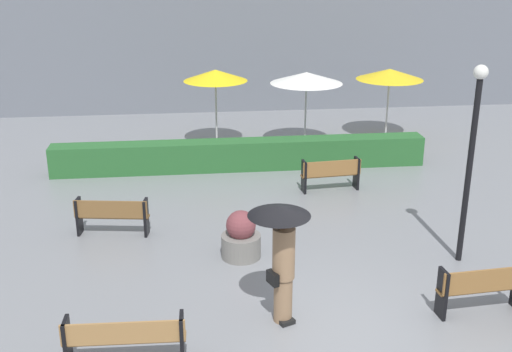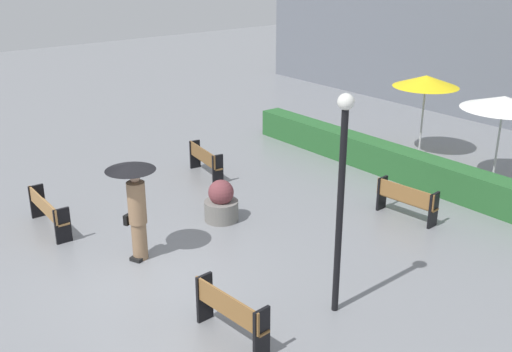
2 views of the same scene
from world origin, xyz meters
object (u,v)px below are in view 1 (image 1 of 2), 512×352
(planter_pot, at_px, (241,237))
(patio_umbrella_yellow_far, at_px, (390,74))
(patio_umbrella_yellow, at_px, (215,75))
(patio_umbrella_white, at_px, (306,78))
(lamp_post, at_px, (472,146))
(bench_far_left, at_px, (112,214))
(bench_near_left, at_px, (125,338))
(pedestrian_with_umbrella, at_px, (282,246))
(bench_near_right, at_px, (482,286))
(bench_back_row, at_px, (331,173))

(planter_pot, distance_m, patio_umbrella_yellow_far, 10.12)
(patio_umbrella_yellow, xyz_separation_m, patio_umbrella_white, (2.82, -0.38, -0.07))
(lamp_post, bearing_deg, bench_far_left, 164.32)
(bench_near_left, xyz_separation_m, bench_far_left, (-0.68, 4.86, 0.01))
(pedestrian_with_umbrella, distance_m, patio_umbrella_white, 10.21)
(planter_pot, distance_m, lamp_post, 4.95)
(pedestrian_with_umbrella, bearing_deg, patio_umbrella_yellow_far, 64.02)
(bench_far_left, bearing_deg, bench_near_left, -82.01)
(bench_near_right, bearing_deg, patio_umbrella_yellow, 111.24)
(pedestrian_with_umbrella, bearing_deg, bench_far_left, 129.71)
(bench_near_right, relative_size, bench_far_left, 0.96)
(bench_near_right, bearing_deg, bench_near_left, -172.29)
(patio_umbrella_white, relative_size, patio_umbrella_yellow_far, 1.04)
(pedestrian_with_umbrella, xyz_separation_m, patio_umbrella_white, (2.27, 9.91, 0.88))
(bench_near_left, height_order, bench_far_left, bench_far_left)
(pedestrian_with_umbrella, bearing_deg, lamp_post, 24.83)
(bench_near_right, bearing_deg, bench_far_left, 149.05)
(bench_back_row, relative_size, lamp_post, 0.40)
(planter_pot, xyz_separation_m, patio_umbrella_yellow_far, (5.67, 8.20, 1.77))
(patio_umbrella_yellow, distance_m, patio_umbrella_yellow_far, 5.77)
(bench_near_right, relative_size, patio_umbrella_white, 0.64)
(bench_back_row, bearing_deg, pedestrian_with_umbrella, -110.36)
(patio_umbrella_yellow, bearing_deg, patio_umbrella_white, -7.76)
(patio_umbrella_yellow_far, bearing_deg, bench_near_left, -123.60)
(bench_near_right, xyz_separation_m, pedestrian_with_umbrella, (-3.52, 0.16, 0.88))
(bench_far_left, distance_m, planter_pot, 3.10)
(bench_near_left, xyz_separation_m, patio_umbrella_white, (4.82, 10.89, 1.80))
(bench_far_left, bearing_deg, bench_near_right, -30.95)
(lamp_post, xyz_separation_m, patio_umbrella_yellow_far, (1.20, 8.84, -0.26))
(bench_far_left, distance_m, patio_umbrella_yellow, 7.19)
(pedestrian_with_umbrella, relative_size, planter_pot, 2.09)
(pedestrian_with_umbrella, relative_size, patio_umbrella_white, 0.87)
(planter_pot, bearing_deg, bench_near_left, -120.99)
(bench_near_left, height_order, bench_back_row, bench_back_row)
(bench_far_left, relative_size, planter_pot, 1.61)
(patio_umbrella_yellow, height_order, patio_umbrella_yellow_far, patio_umbrella_yellow)
(bench_back_row, bearing_deg, patio_umbrella_yellow, 123.50)
(bench_back_row, height_order, bench_far_left, bench_back_row)
(bench_near_right, distance_m, patio_umbrella_white, 10.30)
(patio_umbrella_yellow, bearing_deg, lamp_post, -61.65)
(planter_pot, distance_m, patio_umbrella_yellow, 8.04)
(bench_far_left, bearing_deg, bench_back_row, 21.72)
(lamp_post, bearing_deg, bench_back_row, 112.63)
(bench_near_left, xyz_separation_m, pedestrian_with_umbrella, (2.54, 0.98, 0.92))
(bench_near_left, bearing_deg, patio_umbrella_yellow, 79.96)
(patio_umbrella_white, bearing_deg, pedestrian_with_umbrella, -102.92)
(bench_far_left, height_order, planter_pot, planter_pot)
(pedestrian_with_umbrella, bearing_deg, bench_near_right, -2.59)
(patio_umbrella_yellow_far, bearing_deg, lamp_post, -97.75)
(bench_back_row, height_order, patio_umbrella_yellow_far, patio_umbrella_yellow_far)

